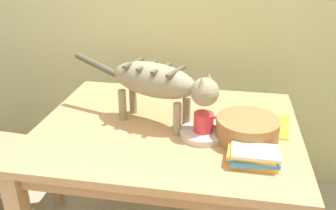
{
  "coord_description": "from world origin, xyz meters",
  "views": [
    {
      "loc": [
        0.23,
        -0.36,
        1.49
      ],
      "look_at": [
        -0.03,
        1.09,
        0.82
      ],
      "focal_mm": 38.56,
      "sensor_mm": 36.0,
      "label": 1
    }
  ],
  "objects": [
    {
      "name": "wicker_basket",
      "position": [
        0.32,
        1.0,
        0.78
      ],
      "size": [
        0.26,
        0.26,
        0.1
      ],
      "color": "#986638",
      "rests_on": "dining_table"
    },
    {
      "name": "dining_table",
      "position": [
        -0.03,
        1.09,
        0.64
      ],
      "size": [
        1.18,
        0.94,
        0.72
      ],
      "color": "tan",
      "rests_on": "ground_plane"
    },
    {
      "name": "book_stack",
      "position": [
        0.34,
        0.83,
        0.76
      ],
      "size": [
        0.19,
        0.13,
        0.06
      ],
      "color": "yellow",
      "rests_on": "dining_table"
    },
    {
      "name": "magazine",
      "position": [
        0.38,
        1.17,
        0.73
      ],
      "size": [
        0.3,
        0.27,
        0.01
      ],
      "primitive_type": "cube",
      "rotation": [
        0.0,
        0.0,
        -0.14
      ],
      "color": "gold",
      "rests_on": "dining_table"
    },
    {
      "name": "coffee_mug",
      "position": [
        0.14,
        1.01,
        0.79
      ],
      "size": [
        0.13,
        0.08,
        0.08
      ],
      "color": "red",
      "rests_on": "saucer_bowl"
    },
    {
      "name": "saucer_bowl",
      "position": [
        0.14,
        1.01,
        0.74
      ],
      "size": [
        0.2,
        0.2,
        0.03
      ],
      "primitive_type": "cylinder",
      "color": "#BEB4A4",
      "rests_on": "dining_table"
    },
    {
      "name": "cat",
      "position": [
        -0.07,
        1.09,
        0.93
      ],
      "size": [
        0.72,
        0.32,
        0.29
      ],
      "rotation": [
        0.0,
        0.0,
        -1.93
      ],
      "color": "gray",
      "rests_on": "dining_table"
    }
  ]
}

